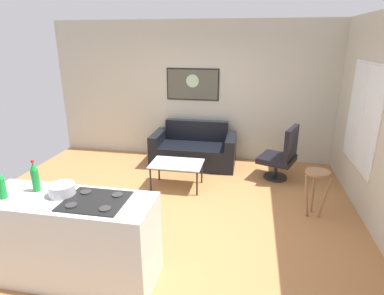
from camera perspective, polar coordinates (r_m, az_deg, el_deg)
The scene contains 13 objects.
ground at distance 4.85m, azimuth -2.33°, elevation -11.47°, with size 6.40×6.40×0.04m, color #AE7342.
back_wall at distance 6.65m, azimuth 2.25°, elevation 9.92°, with size 6.40×0.05×2.80m, color #BCB9A7.
right_wall at distance 4.79m, azimuth 30.72°, elevation 3.81°, with size 0.05×6.40×2.80m, color beige.
couch at distance 6.45m, azimuth 0.37°, elevation -0.53°, with size 1.66×0.84×0.84m.
coffee_table at distance 5.40m, azimuth -2.74°, elevation -3.18°, with size 0.87×0.59×0.44m.
armchair at distance 5.91m, azimuth 15.79°, elevation -1.32°, with size 0.76×0.78×0.99m.
bar_stool at distance 4.82m, azimuth 21.38°, elevation -5.65°, with size 0.37×0.37×0.69m.
kitchen_counter at distance 3.64m, azimuth -20.80°, elevation -15.03°, with size 1.76×0.63×0.96m.
soda_bottle at distance 3.64m, azimuth -30.98°, elevation -5.84°, with size 0.08×0.08×0.30m.
soda_bottle_2 at distance 3.64m, azimuth -26.27°, elevation -4.77°, with size 0.08×0.08×0.34m.
mixing_bowl at distance 3.47m, azimuth -22.25°, elevation -7.05°, with size 0.26×0.26×0.12m.
wall_painting at distance 6.63m, azimuth 0.11°, elevation 11.22°, with size 1.08×0.03×0.65m.
window at distance 5.34m, azimuth 28.20°, elevation 4.99°, with size 0.03×1.36×1.55m.
Camera 1 is at (0.97, -4.08, 2.42)m, focal length 29.81 mm.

